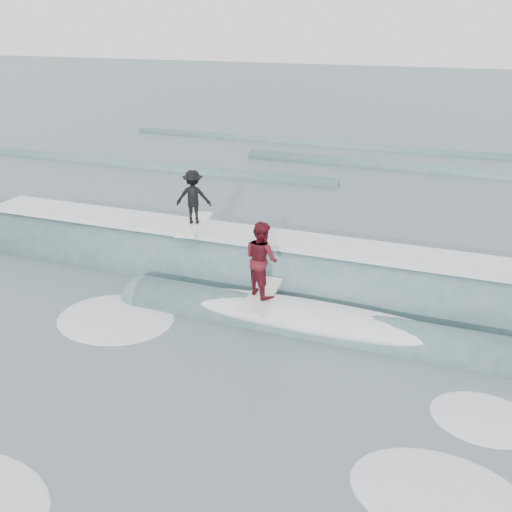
% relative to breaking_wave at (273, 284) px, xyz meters
% --- Properties ---
extents(ground, '(160.00, 160.00, 0.00)m').
position_rel_breaking_wave_xyz_m(ground, '(-0.25, -3.78, -0.04)').
color(ground, '#40585D').
rests_on(ground, ground).
extents(breaking_wave, '(21.58, 4.02, 2.47)m').
position_rel_breaking_wave_xyz_m(breaking_wave, '(0.00, 0.00, 0.00)').
color(breaking_wave, '#385B5F').
rests_on(breaking_wave, ground).
extents(surfer_black, '(1.10, 2.06, 1.62)m').
position_rel_breaking_wave_xyz_m(surfer_black, '(-2.49, 0.30, 2.03)').
color(surfer_black, white).
rests_on(surfer_black, ground).
extents(surfer_red, '(1.12, 2.03, 1.92)m').
position_rel_breaking_wave_xyz_m(surfer_red, '(0.34, -1.90, 1.47)').
color(surfer_red, silver).
rests_on(surfer_red, ground).
extents(whitewater, '(11.13, 7.84, 0.10)m').
position_rel_breaking_wave_xyz_m(whitewater, '(0.36, -5.54, -0.04)').
color(whitewater, white).
rests_on(whitewater, ground).
extents(far_swells, '(38.43, 8.65, 0.80)m').
position_rel_breaking_wave_xyz_m(far_swells, '(-2.69, 13.87, -0.04)').
color(far_swells, '#385B5F').
rests_on(far_swells, ground).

